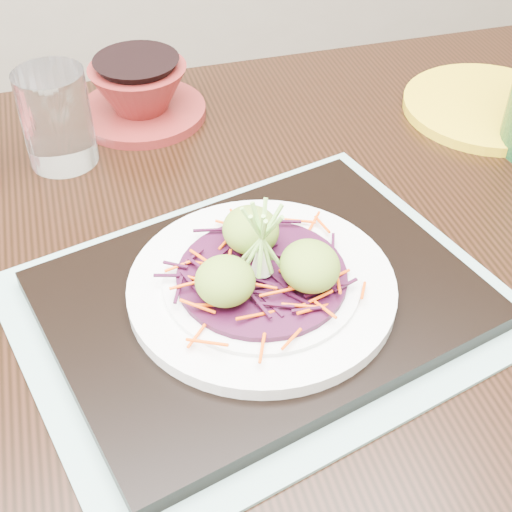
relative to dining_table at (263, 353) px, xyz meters
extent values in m
cube|color=black|center=(0.00, 0.00, 0.09)|extent=(1.32, 0.89, 0.04)
cube|color=black|center=(0.58, 0.39, -0.32)|extent=(0.07, 0.07, 0.77)
cube|color=gray|center=(-0.01, -0.04, 0.11)|extent=(0.49, 0.42, 0.00)
cube|color=black|center=(-0.01, -0.04, 0.12)|extent=(0.42, 0.36, 0.02)
cylinder|color=silver|center=(-0.01, -0.04, 0.13)|extent=(0.23, 0.23, 0.01)
cylinder|color=silver|center=(-0.01, -0.04, 0.14)|extent=(0.17, 0.17, 0.01)
cylinder|color=#390B23|center=(-0.01, -0.04, 0.15)|extent=(0.15, 0.15, 0.01)
ellipsoid|color=olive|center=(-0.05, -0.06, 0.17)|extent=(0.06, 0.06, 0.04)
ellipsoid|color=olive|center=(0.02, -0.06, 0.17)|extent=(0.06, 0.06, 0.04)
ellipsoid|color=olive|center=(-0.01, 0.00, 0.17)|extent=(0.06, 0.06, 0.04)
cylinder|color=white|center=(-0.17, 0.25, 0.16)|extent=(0.09, 0.09, 0.11)
cylinder|color=maroon|center=(-0.07, 0.32, 0.11)|extent=(0.19, 0.19, 0.01)
cylinder|color=gold|center=(0.35, 0.22, 0.11)|extent=(0.27, 0.27, 0.01)
camera|label=1|loc=(-0.13, -0.47, 0.57)|focal=50.00mm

